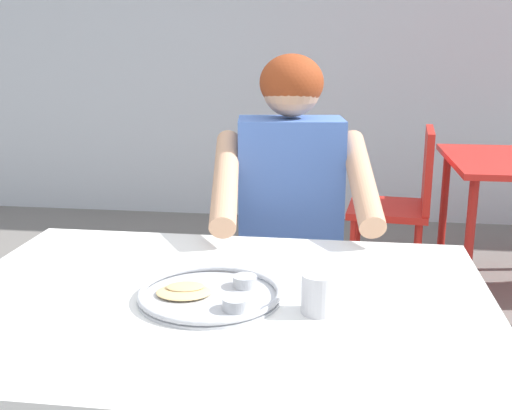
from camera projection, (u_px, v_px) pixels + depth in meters
The scene contains 6 objects.
table_foreground at pixel (217, 324), 1.39m from camera, with size 1.23×0.90×0.73m.
thali_tray at pixel (209, 294), 1.37m from camera, with size 0.32×0.32×0.03m.
drinking_cup at pixel (319, 292), 1.29m from camera, with size 0.07×0.07×0.09m.
chair_foreground at pixel (289, 263), 2.25m from camera, with size 0.44×0.43×0.86m.
diner_foreground at pixel (291, 215), 1.98m from camera, with size 0.54×0.59×1.25m.
chair_red_left at pixel (405, 197), 3.27m from camera, with size 0.46×0.47×0.85m.
Camera 1 is at (0.27, -1.23, 1.28)m, focal length 43.30 mm.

